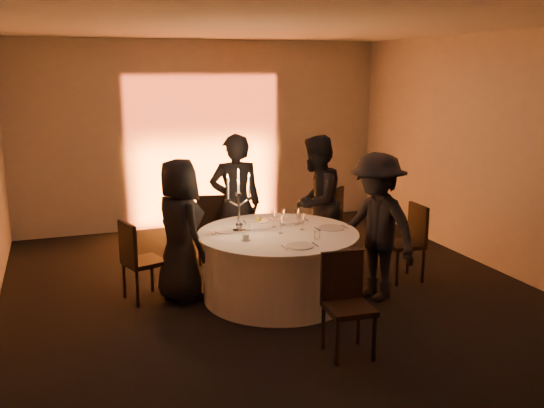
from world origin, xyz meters
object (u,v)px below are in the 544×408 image
object	(u,v)px
chair_right	(409,238)
guest_left	(180,230)
chair_left	(137,257)
chair_front	(346,297)
guest_back_left	(236,204)
guest_back_right	(316,203)
banquet_table	(278,265)
guest_right	(377,227)
chair_back_right	(328,219)
coffee_cup	(246,238)
chair_back_left	(213,224)
candelabra	(239,210)

from	to	relation	value
chair_right	guest_left	world-z (taller)	guest_left
chair_left	chair_front	size ratio (longest dim) A/B	0.98
guest_back_left	guest_back_right	distance (m)	1.04
banquet_table	guest_right	world-z (taller)	guest_right
chair_right	guest_left	size ratio (longest dim) A/B	0.59
guest_left	chair_left	bearing A→B (deg)	60.31
banquet_table	chair_front	xyz separation A→B (m)	(0.12, -1.46, 0.14)
chair_left	chair_back_right	distance (m)	2.70
chair_right	coffee_cup	size ratio (longest dim) A/B	8.53
coffee_cup	chair_back_left	bearing A→B (deg)	88.16
guest_back_right	guest_right	size ratio (longest dim) A/B	1.04
chair_left	chair_front	world-z (taller)	chair_front
banquet_table	candelabra	distance (m)	0.77
chair_back_left	guest_left	distance (m)	1.34
guest_back_left	guest_right	world-z (taller)	guest_back_left
guest_left	guest_back_right	bearing A→B (deg)	-92.05
chair_front	coffee_cup	bearing A→B (deg)	117.66
chair_back_left	coffee_cup	xyz separation A→B (m)	(-0.05, -1.66, 0.27)
chair_right	candelabra	world-z (taller)	candelabra
chair_back_left	chair_front	bearing A→B (deg)	112.83
guest_left	guest_back_right	world-z (taller)	guest_back_right
guest_back_right	coffee_cup	world-z (taller)	guest_back_right
chair_right	candelabra	bearing A→B (deg)	-91.93
banquet_table	guest_back_left	world-z (taller)	guest_back_left
chair_left	guest_back_right	distance (m)	2.40
chair_left	chair_back_right	size ratio (longest dim) A/B	0.92
chair_back_left	coffee_cup	size ratio (longest dim) A/B	8.60
chair_back_left	chair_front	size ratio (longest dim) A/B	1.01
guest_back_right	candelabra	size ratio (longest dim) A/B	2.40
chair_right	chair_front	bearing A→B (deg)	-45.62
guest_left	guest_back_left	bearing A→B (deg)	-67.95
banquet_table	guest_right	distance (m)	1.18
chair_front	guest_back_right	world-z (taller)	guest_back_right
guest_back_left	guest_back_right	size ratio (longest dim) A/B	1.02
guest_back_left	banquet_table	bearing A→B (deg)	110.24
chair_front	candelabra	distance (m)	1.78
guest_left	guest_back_right	size ratio (longest dim) A/B	0.93
guest_back_left	guest_right	xyz separation A→B (m)	(1.22, -1.41, -0.06)
banquet_table	chair_front	distance (m)	1.47
guest_left	candelabra	xyz separation A→B (m)	(0.63, -0.17, 0.22)
chair_right	guest_right	distance (m)	0.86
guest_back_right	guest_right	world-z (taller)	guest_back_right
chair_back_left	guest_right	world-z (taller)	guest_right
guest_back_left	guest_right	size ratio (longest dim) A/B	1.07
chair_back_left	candelabra	world-z (taller)	candelabra
chair_front	guest_back_left	distance (m)	2.55
chair_back_right	coffee_cup	bearing A→B (deg)	-3.60
chair_back_right	guest_left	distance (m)	2.30
banquet_table	guest_back_right	bearing A→B (deg)	45.90
banquet_table	guest_back_right	distance (m)	1.29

